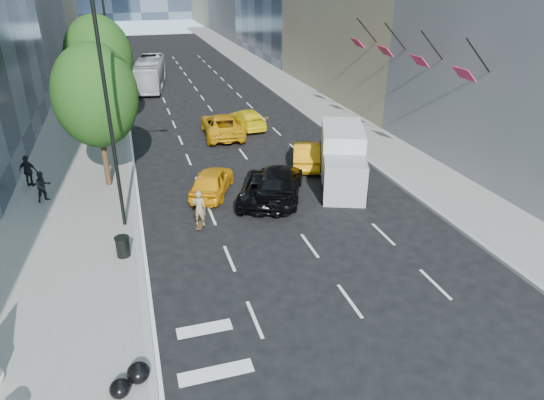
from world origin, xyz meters
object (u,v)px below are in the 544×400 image
object	(u,v)px
black_sedan_lincoln	(266,187)
trash_can	(123,247)
box_truck	(342,157)
city_bus	(150,73)
skateboarder	(199,211)
black_sedan_mercedes	(279,183)

from	to	relation	value
black_sedan_lincoln	trash_can	distance (m)	8.06
box_truck	trash_can	size ratio (longest dim) A/B	7.92
city_bus	trash_can	xyz separation A→B (m)	(-3.40, -32.68, -0.88)
city_bus	box_truck	xyz separation A→B (m)	(8.30, -27.94, 0.05)
skateboarder	black_sedan_lincoln	world-z (taller)	skateboarder
black_sedan_lincoln	box_truck	xyz separation A→B (m)	(4.60, 0.94, 0.78)
skateboarder	box_truck	distance (m)	8.83
city_bus	skateboarder	bearing A→B (deg)	-81.02
city_bus	box_truck	world-z (taller)	box_truck
black_sedan_mercedes	city_bus	xyz separation A→B (m)	(-4.40, 28.81, 0.63)
skateboarder	box_truck	bearing A→B (deg)	-138.11
box_truck	city_bus	bearing A→B (deg)	127.50
black_sedan_lincoln	city_bus	bearing A→B (deg)	-59.03
black_sedan_mercedes	black_sedan_lincoln	bearing A→B (deg)	29.52
skateboarder	box_truck	world-z (taller)	box_truck
city_bus	trash_can	bearing A→B (deg)	-86.96
city_bus	black_sedan_lincoln	bearing A→B (deg)	-73.72
black_sedan_mercedes	box_truck	distance (m)	4.05
box_truck	black_sedan_lincoln	bearing A→B (deg)	-147.51
black_sedan_lincoln	box_truck	size ratio (longest dim) A/B	0.79
skateboarder	city_bus	distance (m)	30.89
black_sedan_mercedes	skateboarder	bearing A→B (deg)	48.64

